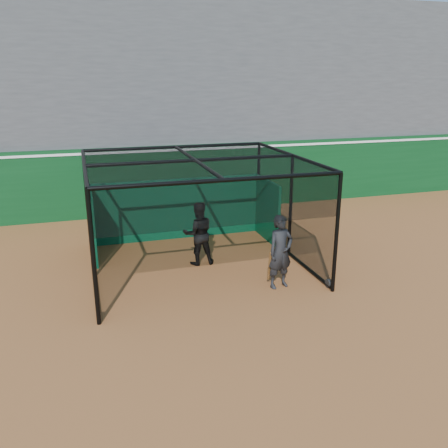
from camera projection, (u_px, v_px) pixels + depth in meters
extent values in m
plane|color=#98582C|center=(200.00, 319.00, 10.01)|extent=(120.00, 120.00, 0.00)
cube|color=#0B3D18|center=(143.00, 180.00, 17.40)|extent=(50.00, 0.45, 2.50)
cube|color=white|center=(141.00, 150.00, 17.07)|extent=(50.00, 0.50, 0.08)
cube|color=#4C4C4F|center=(127.00, 102.00, 20.16)|extent=(50.00, 7.85, 7.75)
cube|color=#074D2D|center=(178.00, 209.00, 14.77)|extent=(5.29, 0.10, 1.90)
cylinder|color=black|center=(98.00, 315.00, 9.95)|extent=(0.08, 0.22, 0.22)
cylinder|color=black|center=(329.00, 283.00, 11.45)|extent=(0.08, 0.22, 0.22)
cylinder|color=black|center=(91.00, 244.00, 14.19)|extent=(0.08, 0.22, 0.22)
cylinder|color=black|center=(260.00, 228.00, 15.69)|extent=(0.08, 0.22, 0.22)
imported|color=black|center=(198.00, 233.00, 12.73)|extent=(0.86, 0.68, 1.73)
imported|color=black|center=(280.00, 252.00, 11.29)|extent=(0.73, 0.56, 1.80)
cylinder|color=#593819|center=(270.00, 266.00, 11.37)|extent=(0.14, 0.32, 0.82)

